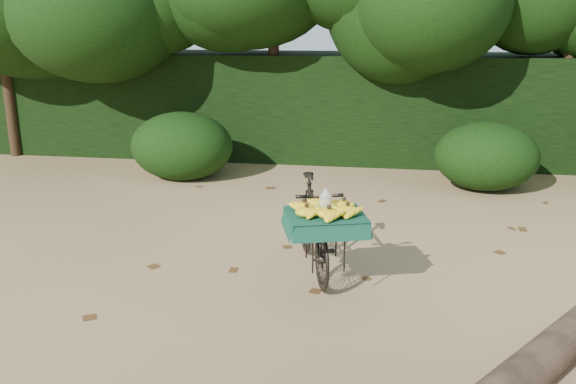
# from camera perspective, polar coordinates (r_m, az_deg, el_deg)

# --- Properties ---
(ground) EXTENTS (80.00, 80.00, 0.00)m
(ground) POSITION_cam_1_polar(r_m,az_deg,el_deg) (5.08, 7.64, -12.23)
(ground) COLOR tan
(ground) RESTS_ON ground
(vendor_bicycle) EXTENTS (0.99, 1.73, 0.93)m
(vendor_bicycle) POSITION_cam_1_polar(r_m,az_deg,el_deg) (5.86, 2.41, -3.09)
(vendor_bicycle) COLOR black
(vendor_bicycle) RESTS_ON ground
(hedge_backdrop) EXTENTS (26.00, 1.80, 1.80)m
(hedge_backdrop) POSITION_cam_1_polar(r_m,az_deg,el_deg) (10.88, 8.81, 7.93)
(hedge_backdrop) COLOR black
(hedge_backdrop) RESTS_ON ground
(tree_row) EXTENTS (14.50, 2.00, 4.00)m
(tree_row) POSITION_cam_1_polar(r_m,az_deg,el_deg) (10.01, 5.21, 13.69)
(tree_row) COLOR black
(tree_row) RESTS_ON ground
(bush_clumps) EXTENTS (8.80, 1.70, 0.90)m
(bush_clumps) POSITION_cam_1_polar(r_m,az_deg,el_deg) (9.00, 11.75, 3.20)
(bush_clumps) COLOR black
(bush_clumps) RESTS_ON ground
(leaf_litter) EXTENTS (7.00, 7.30, 0.01)m
(leaf_litter) POSITION_cam_1_polar(r_m,az_deg,el_deg) (5.66, 7.84, -9.09)
(leaf_litter) COLOR #523216
(leaf_litter) RESTS_ON ground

